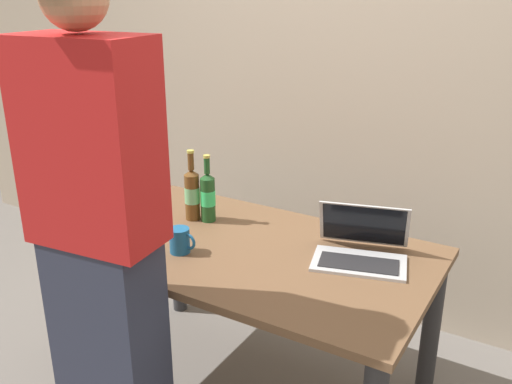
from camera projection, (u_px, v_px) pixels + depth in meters
name	position (u px, v px, depth m)	size (l,w,h in m)	color
desk	(248.00, 272.00, 2.33)	(1.50, 0.87, 0.71)	brown
laptop	(361.00, 247.00, 2.18)	(0.42, 0.38, 0.21)	#B7BABC
beer_bottle_amber	(192.00, 193.00, 2.52)	(0.07, 0.07, 0.33)	brown
beer_bottle_brown	(208.00, 196.00, 2.51)	(0.07, 0.07, 0.31)	#1E5123
person_figure	(101.00, 250.00, 1.80)	(0.43, 0.30, 1.82)	#2D3347
coffee_mug	(180.00, 240.00, 2.23)	(0.12, 0.08, 0.10)	#19598C
back_wall	(345.00, 73.00, 2.85)	(6.00, 0.10, 2.60)	tan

